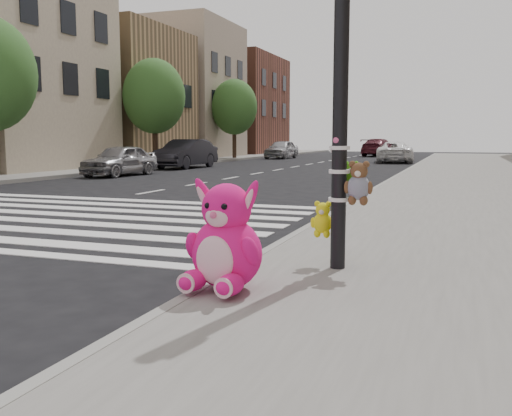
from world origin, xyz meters
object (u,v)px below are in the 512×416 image
at_px(red_teddy, 223,281).
at_px(car_dark_far, 186,154).
at_px(car_white_near, 394,152).
at_px(car_silver_far, 120,160).
at_px(pink_bunny, 225,244).
at_px(signal_pole, 342,119).

bearing_deg(red_teddy, car_dark_far, 127.80).
height_order(red_teddy, car_white_near, car_white_near).
relative_size(car_silver_far, car_dark_far, 0.84).
distance_m(car_dark_far, car_white_near, 13.87).
bearing_deg(car_dark_far, car_white_near, 50.14).
relative_size(pink_bunny, red_teddy, 5.45).
distance_m(signal_pole, car_white_near, 30.59).
height_order(signal_pole, car_silver_far, signal_pole).
distance_m(red_teddy, car_dark_far, 24.17).
bearing_deg(car_silver_far, pink_bunny, -50.46).
bearing_deg(pink_bunny, car_silver_far, 131.62).
distance_m(pink_bunny, car_dark_far, 24.10).
distance_m(red_teddy, car_silver_far, 18.80).
bearing_deg(car_white_near, car_silver_far, 53.56).
height_order(signal_pole, car_white_near, signal_pole).
relative_size(pink_bunny, car_dark_far, 0.24).
height_order(car_dark_far, car_white_near, car_dark_far).
bearing_deg(car_silver_far, signal_pole, -46.08).
bearing_deg(car_dark_far, red_teddy, -60.46).
xyz_separation_m(pink_bunny, car_white_near, (-1.96, 31.68, 0.08)).
distance_m(car_silver_far, car_dark_far, 6.20).
bearing_deg(signal_pole, car_white_near, 95.23).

